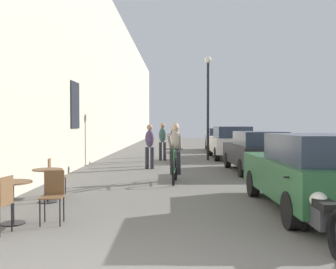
% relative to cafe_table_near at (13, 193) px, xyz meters
% --- Properties ---
extents(building_facade_left, '(0.54, 68.00, 8.89)m').
position_rel_cafe_table_near_xyz_m(building_facade_left, '(-1.21, 11.43, 3.92)').
color(building_facade_left, '#B7AD99').
rests_on(building_facade_left, ground_plane).
extents(cafe_table_near, '(0.64, 0.64, 0.72)m').
position_rel_cafe_table_near_xyz_m(cafe_table_near, '(0.00, 0.00, 0.00)').
color(cafe_table_near, black).
rests_on(cafe_table_near, ground_plane).
extents(cafe_chair_near_toward_street, '(0.42, 0.42, 0.89)m').
position_rel_cafe_table_near_xyz_m(cafe_chair_near_toward_street, '(0.66, 0.08, -0.00)').
color(cafe_chair_near_toward_street, black).
rests_on(cafe_chair_near_toward_street, ground_plane).
extents(cafe_chair_near_toward_wall, '(0.43, 0.43, 0.89)m').
position_rel_cafe_table_near_xyz_m(cafe_chair_near_toward_wall, '(0.08, -0.61, -0.00)').
color(cafe_chair_near_toward_wall, black).
rests_on(cafe_chair_near_toward_wall, ground_plane).
extents(cafe_table_mid, '(0.64, 0.64, 0.72)m').
position_rel_cafe_table_near_xyz_m(cafe_table_mid, '(-0.02, 1.79, 0.00)').
color(cafe_table_mid, black).
rests_on(cafe_table_mid, ground_plane).
extents(cafe_chair_mid_toward_street, '(0.44, 0.44, 0.89)m').
position_rel_cafe_table_near_xyz_m(cafe_chair_mid_toward_street, '(-0.09, 2.45, -0.00)').
color(cafe_chair_mid_toward_street, black).
rests_on(cafe_chair_mid_toward_street, ground_plane).
extents(cyclist_on_bicycle, '(0.52, 1.76, 1.74)m').
position_rel_cafe_table_near_xyz_m(cyclist_on_bicycle, '(2.73, 4.81, 0.29)').
color(cyclist_on_bicycle, black).
rests_on(cyclist_on_bicycle, ground_plane).
extents(pedestrian_near, '(0.37, 0.29, 1.68)m').
position_rel_cafe_table_near_xyz_m(pedestrian_near, '(1.75, 8.03, 0.43)').
color(pedestrian_near, '#26262D').
rests_on(pedestrian_near, ground_plane).
extents(pedestrian_mid, '(0.36, 0.27, 1.77)m').
position_rel_cafe_table_near_xyz_m(pedestrian_mid, '(2.74, 9.58, 0.48)').
color(pedestrian_mid, '#26262D').
rests_on(pedestrian_mid, ground_plane).
extents(pedestrian_far, '(0.36, 0.27, 1.75)m').
position_rel_cafe_table_near_xyz_m(pedestrian_far, '(2.12, 11.41, 0.46)').
color(pedestrian_far, '#26262D').
rests_on(pedestrian_far, ground_plane).
extents(pedestrian_furthest, '(0.38, 0.30, 1.63)m').
position_rel_cafe_table_near_xyz_m(pedestrian_furthest, '(2.61, 13.57, 0.40)').
color(pedestrian_furthest, '#26262D').
rests_on(pedestrian_furthest, ground_plane).
extents(street_lamp, '(0.32, 0.32, 4.90)m').
position_rel_cafe_table_near_xyz_m(street_lamp, '(4.26, 11.70, 2.59)').
color(street_lamp, black).
rests_on(street_lamp, ground_plane).
extents(parked_car_nearest, '(1.85, 4.26, 1.50)m').
position_rel_cafe_table_near_xyz_m(parked_car_nearest, '(5.39, 1.06, 0.26)').
color(parked_car_nearest, '#23512D').
rests_on(parked_car_nearest, ground_plane).
extents(parked_car_second, '(1.85, 4.13, 1.45)m').
position_rel_cafe_table_near_xyz_m(parked_car_second, '(5.58, 7.06, 0.23)').
color(parked_car_second, black).
rests_on(parked_car_second, ground_plane).
extents(parked_car_third, '(1.92, 4.48, 1.59)m').
position_rel_cafe_table_near_xyz_m(parked_car_third, '(5.46, 12.56, 0.30)').
color(parked_car_third, beige).
rests_on(parked_car_third, ground_plane).
extents(parked_car_fourth, '(1.84, 4.12, 1.45)m').
position_rel_cafe_table_near_xyz_m(parked_car_fourth, '(5.55, 18.10, 0.23)').
color(parked_car_fourth, '#595960').
rests_on(parked_car_fourth, ground_plane).
extents(parked_motorcycle, '(0.62, 2.15, 0.92)m').
position_rel_cafe_table_near_xyz_m(parked_motorcycle, '(4.78, -0.96, -0.12)').
color(parked_motorcycle, black).
rests_on(parked_motorcycle, ground_plane).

